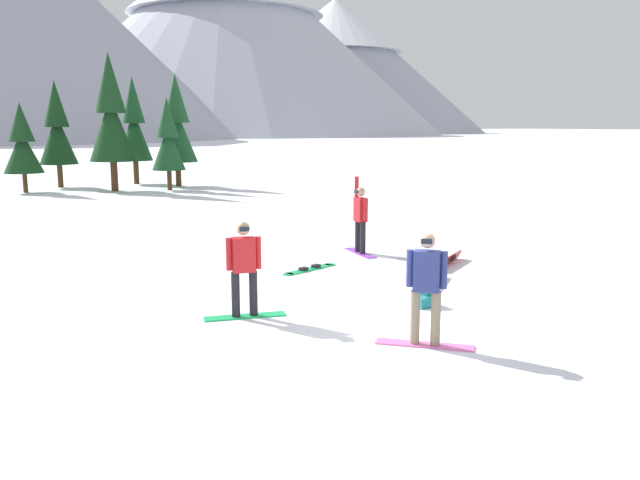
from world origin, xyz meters
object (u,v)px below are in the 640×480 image
at_px(snowboarder_foreground, 426,286).
at_px(snowboarder_background, 360,217).
at_px(snowboarder_midground, 244,267).
at_px(loose_snowboard_near_left, 310,269).
at_px(pine_tree_broad, 177,126).
at_px(pine_tree_young, 134,126).
at_px(loose_snowboard_far_spare, 430,279).
at_px(loose_snowboard_near_right, 448,260).
at_px(pine_tree_twin, 22,144).
at_px(pine_tree_tall, 168,140).
at_px(pine_tree_leaning, 57,130).
at_px(pine_tree_slender, 111,116).
at_px(backpack_teal, 425,299).

height_order(snowboarder_foreground, snowboarder_background, snowboarder_background).
distance_m(snowboarder_midground, loose_snowboard_near_left, 4.15).
relative_size(snowboarder_background, pine_tree_broad, 0.33).
bearing_deg(pine_tree_young, loose_snowboard_far_spare, -88.98).
bearing_deg(loose_snowboard_far_spare, pine_tree_young, 91.02).
relative_size(loose_snowboard_near_right, pine_tree_twin, 0.37).
xyz_separation_m(snowboarder_foreground, loose_snowboard_far_spare, (2.47, 3.16, -0.83)).
xyz_separation_m(pine_tree_tall, pine_tree_leaning, (-4.98, 4.30, 0.52)).
bearing_deg(snowboarder_foreground, snowboarder_background, 67.09).
distance_m(loose_snowboard_near_right, pine_tree_broad, 24.04).
bearing_deg(pine_tree_slender, pine_tree_young, 63.26).
bearing_deg(pine_tree_young, snowboarder_midground, -97.96).
height_order(pine_tree_broad, pine_tree_tall, pine_tree_broad).
xyz_separation_m(snowboarder_midground, pine_tree_slender, (2.04, 24.44, 2.92)).
bearing_deg(pine_tree_broad, loose_snowboard_near_left, -97.49).
xyz_separation_m(snowboarder_foreground, backpack_teal, (1.34, 1.82, -0.82)).
bearing_deg(loose_snowboard_near_right, backpack_teal, -134.77).
relative_size(loose_snowboard_near_right, pine_tree_tall, 0.34).
relative_size(snowboarder_midground, snowboarder_background, 0.85).
xyz_separation_m(pine_tree_broad, pine_tree_twin, (-7.91, 0.09, -0.90)).
bearing_deg(loose_snowboard_near_left, pine_tree_tall, 84.61).
distance_m(pine_tree_tall, pine_tree_leaning, 6.60).
xyz_separation_m(snowboarder_midground, pine_tree_tall, (4.72, 23.61, 1.71)).
height_order(snowboarder_background, pine_tree_broad, pine_tree_broad).
bearing_deg(pine_tree_tall, pine_tree_leaning, 139.18).
bearing_deg(snowboarder_background, pine_tree_tall, 90.45).
relative_size(snowboarder_background, pine_tree_young, 0.33).
relative_size(pine_tree_twin, pine_tree_leaning, 0.78).
distance_m(loose_snowboard_far_spare, pine_tree_twin, 26.27).
height_order(snowboarder_foreground, pine_tree_slender, pine_tree_slender).
height_order(snowboarder_background, pine_tree_twin, pine_tree_twin).
relative_size(pine_tree_broad, pine_tree_slender, 0.88).
bearing_deg(pine_tree_leaning, snowboarder_foreground, -85.85).
distance_m(snowboarder_background, pine_tree_tall, 19.55).
bearing_deg(loose_snowboard_near_left, snowboarder_foreground, -98.02).
xyz_separation_m(loose_snowboard_far_spare, pine_tree_leaning, (-4.70, 27.50, 3.03)).
height_order(snowboarder_foreground, pine_tree_twin, pine_tree_twin).
bearing_deg(pine_tree_leaning, snowboarder_background, -77.82).
bearing_deg(loose_snowboard_near_left, pine_tree_slender, 91.94).
relative_size(loose_snowboard_far_spare, pine_tree_broad, 0.23).
bearing_deg(loose_snowboard_near_right, snowboarder_midground, -163.21).
xyz_separation_m(loose_snowboard_near_left, pine_tree_twin, (-4.93, 22.78, 2.45)).
xyz_separation_m(loose_snowboard_far_spare, pine_tree_young, (-0.49, 27.80, 3.23)).
relative_size(loose_snowboard_near_left, pine_tree_twin, 0.37).
relative_size(loose_snowboard_near_right, pine_tree_leaning, 0.29).
bearing_deg(loose_snowboard_near_right, pine_tree_broad, 90.68).
bearing_deg(loose_snowboard_near_left, pine_tree_young, 87.33).
distance_m(snowboarder_foreground, snowboarder_midground, 3.38).
bearing_deg(snowboarder_foreground, pine_tree_twin, 98.25).
height_order(loose_snowboard_near_right, loose_snowboard_near_left, loose_snowboard_near_right).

